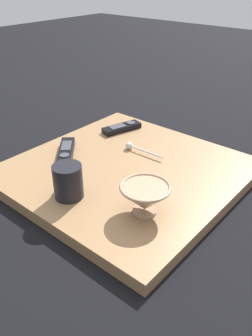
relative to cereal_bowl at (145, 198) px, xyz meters
The scene contains 7 objects.
ground_plane 0.24m from the cereal_bowl, 127.95° to the right, with size 6.00×6.00×0.00m, color black.
table 0.24m from the cereal_bowl, 127.95° to the right, with size 0.66×0.66×0.04m.
cereal_bowl is the anchor object (origin of this frame).
coffee_mug 0.22m from the cereal_bowl, 69.22° to the right, with size 0.09×0.10×0.10m.
teaspoon 0.34m from the cereal_bowl, 135.53° to the right, with size 0.03×0.15×0.03m.
tv_remote_near 0.51m from the cereal_bowl, 132.51° to the right, with size 0.16×0.09×0.02m.
tv_remote_far 0.39m from the cereal_bowl, 100.67° to the right, with size 0.16×0.15×0.03m.
Camera 1 is at (0.72, 0.61, 0.59)m, focal length 37.22 mm.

